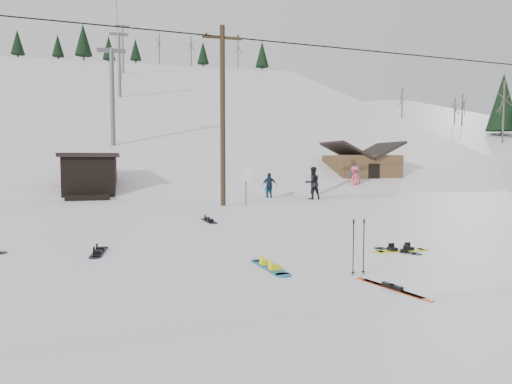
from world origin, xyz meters
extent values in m
plane|color=white|center=(0.00, 0.00, 0.00)|extent=(200.00, 200.00, 0.00)
cube|color=silver|center=(0.00, 55.00, -12.00)|extent=(60.00, 85.24, 65.97)
cube|color=white|center=(38.00, 50.00, -11.00)|extent=(45.66, 93.98, 54.59)
cylinder|color=#3A2819|center=(2.00, 14.00, 4.50)|extent=(0.26, 0.26, 9.00)
cube|color=#3A2819|center=(2.00, 14.00, 8.40)|extent=(2.00, 0.12, 0.12)
cylinder|color=black|center=(2.00, 14.00, 8.52)|extent=(0.08, 0.08, 0.12)
cylinder|color=#595B60|center=(3.10, 13.60, 0.90)|extent=(0.07, 0.07, 1.80)
cube|color=white|center=(3.10, 13.56, 1.55)|extent=(0.50, 0.04, 0.60)
cube|color=black|center=(-5.00, 21.00, 1.25)|extent=(3.00, 3.00, 2.50)
cube|color=black|center=(-5.00, 21.00, 2.62)|extent=(3.40, 3.40, 0.25)
cube|color=black|center=(-5.00, 19.20, 0.15)|extent=(2.40, 1.20, 0.30)
cylinder|color=#595B60|center=(-4.00, 30.00, 7.25)|extent=(0.36, 0.36, 8.00)
cube|color=#595B60|center=(-4.00, 30.00, 11.05)|extent=(2.20, 0.30, 0.30)
cylinder|color=#595B60|center=(-4.00, 50.00, 13.75)|extent=(0.36, 0.36, 8.00)
cube|color=#595B60|center=(-4.00, 50.00, 17.55)|extent=(2.20, 0.30, 0.30)
cylinder|color=#595B60|center=(-4.00, 70.00, 20.25)|extent=(0.36, 0.36, 8.00)
cube|color=#595B60|center=(-4.00, 70.00, 24.05)|extent=(2.20, 0.30, 0.30)
cube|color=brown|center=(15.00, 24.00, 1.35)|extent=(5.00, 4.00, 2.70)
cube|color=black|center=(13.65, 24.00, 3.05)|extent=(2.69, 4.40, 1.43)
cube|color=black|center=(16.35, 24.00, 3.05)|extent=(2.69, 4.40, 1.43)
cube|color=black|center=(15.00, 21.98, 1.10)|extent=(0.90, 0.06, 1.90)
cube|color=#176596|center=(0.47, 0.43, 0.01)|extent=(0.47, 1.42, 0.03)
cylinder|color=#176596|center=(0.39, 1.12, 0.01)|extent=(0.32, 0.32, 0.03)
cylinder|color=#176596|center=(0.54, -0.27, 0.01)|extent=(0.32, 0.32, 0.03)
cube|color=yellow|center=(0.44, 0.68, 0.07)|extent=(0.25, 0.19, 0.09)
cube|color=yellow|center=(0.49, 0.18, 0.07)|extent=(0.25, 0.19, 0.09)
cube|color=#A93811|center=(2.16, -1.75, 0.01)|extent=(0.52, 1.54, 0.02)
cube|color=black|center=(2.16, -1.75, 0.06)|extent=(0.15, 0.30, 0.07)
cube|color=#A93811|center=(2.11, -1.59, 0.01)|extent=(0.52, 1.54, 0.02)
cube|color=black|center=(2.11, -1.59, 0.06)|extent=(0.15, 0.30, 0.07)
cylinder|color=black|center=(1.92, -0.56, 0.55)|extent=(0.02, 0.02, 1.10)
cylinder|color=black|center=(1.92, -0.56, 0.06)|extent=(0.08, 0.08, 0.01)
cylinder|color=black|center=(1.92, -0.56, 1.08)|extent=(0.03, 0.03, 0.10)
cylinder|color=black|center=(2.15, -0.56, 0.55)|extent=(0.02, 0.02, 1.10)
cylinder|color=black|center=(2.15, -0.56, 0.06)|extent=(0.08, 0.08, 0.01)
cylinder|color=black|center=(2.15, -0.56, 1.08)|extent=(0.03, 0.03, 0.10)
cylinder|color=black|center=(-5.57, 3.63, 0.01)|extent=(0.30, 0.30, 0.03)
cube|color=black|center=(-3.21, 3.06, 0.01)|extent=(0.37, 1.24, 0.03)
cylinder|color=black|center=(-3.16, 3.67, 0.01)|extent=(0.28, 0.28, 0.03)
cylinder|color=black|center=(-3.26, 2.45, 0.01)|extent=(0.28, 0.28, 0.03)
cube|color=black|center=(-3.19, 3.28, 0.07)|extent=(0.21, 0.16, 0.08)
cube|color=black|center=(-3.23, 2.84, 0.07)|extent=(0.21, 0.16, 0.08)
cube|color=black|center=(4.11, 1.33, 0.01)|extent=(0.73, 1.03, 0.02)
cylinder|color=black|center=(4.37, 0.87, 0.01)|extent=(0.24, 0.24, 0.02)
cylinder|color=black|center=(3.85, 1.78, 0.01)|extent=(0.24, 0.24, 0.02)
cube|color=black|center=(4.20, 1.16, 0.06)|extent=(0.21, 0.20, 0.07)
cube|color=black|center=(4.01, 1.49, 0.06)|extent=(0.21, 0.20, 0.07)
cube|color=yellow|center=(4.21, 1.32, 0.01)|extent=(1.29, 0.31, 0.03)
cylinder|color=yellow|center=(4.86, 1.31, 0.01)|extent=(0.29, 0.29, 0.03)
cylinder|color=yellow|center=(3.57, 1.33, 0.01)|extent=(0.29, 0.29, 0.03)
cube|color=black|center=(4.45, 1.32, 0.07)|extent=(0.16, 0.21, 0.08)
cube|color=black|center=(3.98, 1.33, 0.07)|extent=(0.16, 0.21, 0.08)
cube|color=black|center=(0.36, 8.22, 0.01)|extent=(0.44, 1.37, 0.03)
cylinder|color=black|center=(0.29, 8.89, 0.01)|extent=(0.31, 0.31, 0.03)
cylinder|color=black|center=(0.42, 7.55, 0.01)|extent=(0.31, 0.31, 0.03)
cube|color=black|center=(0.34, 8.46, 0.07)|extent=(0.24, 0.19, 0.09)
cube|color=black|center=(0.38, 7.98, 0.07)|extent=(0.24, 0.19, 0.09)
imported|color=#0D6289|center=(5.66, 18.28, 0.73)|extent=(0.56, 0.39, 1.45)
imported|color=black|center=(7.81, 16.32, 0.96)|extent=(0.99, 0.80, 1.92)
imported|color=#E75159|center=(12.84, 20.84, 0.94)|extent=(1.39, 1.09, 1.89)
imported|color=#152136|center=(5.69, 18.14, 0.77)|extent=(0.97, 0.67, 1.53)
camera|label=1|loc=(-2.28, -8.82, 2.32)|focal=32.00mm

